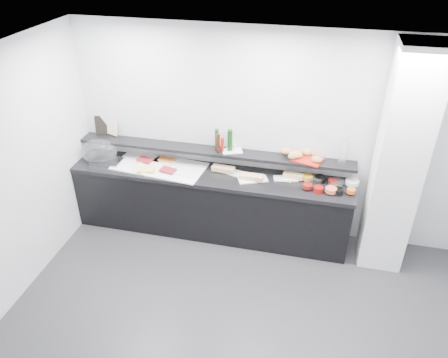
% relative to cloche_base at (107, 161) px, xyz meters
% --- Properties ---
extents(ground, '(5.00, 5.00, 0.00)m').
position_rel_cloche_base_xyz_m(ground, '(2.10, -1.66, -0.92)').
color(ground, '#2D2D30').
rests_on(ground, ground).
extents(back_wall, '(5.00, 0.02, 2.70)m').
position_rel_cloche_base_xyz_m(back_wall, '(2.10, 0.34, 0.43)').
color(back_wall, silver).
rests_on(back_wall, ground).
extents(ceiling, '(5.00, 5.00, 0.00)m').
position_rel_cloche_base_xyz_m(ceiling, '(2.10, -1.66, 1.78)').
color(ceiling, white).
rests_on(ceiling, back_wall).
extents(column, '(0.50, 0.50, 2.70)m').
position_rel_cloche_base_xyz_m(column, '(3.60, -0.01, 0.43)').
color(column, white).
rests_on(column, ground).
extents(buffet_cabinet, '(3.60, 0.60, 0.85)m').
position_rel_cloche_base_xyz_m(buffet_cabinet, '(1.40, 0.04, -0.50)').
color(buffet_cabinet, black).
rests_on(buffet_cabinet, ground).
extents(counter_top, '(3.62, 0.62, 0.05)m').
position_rel_cloche_base_xyz_m(counter_top, '(1.40, 0.04, -0.05)').
color(counter_top, black).
rests_on(counter_top, buffet_cabinet).
extents(wall_shelf, '(3.60, 0.25, 0.04)m').
position_rel_cloche_base_xyz_m(wall_shelf, '(1.40, 0.21, 0.21)').
color(wall_shelf, black).
rests_on(wall_shelf, back_wall).
extents(cloche_base, '(0.40, 0.27, 0.04)m').
position_rel_cloche_base_xyz_m(cloche_base, '(0.00, 0.00, 0.00)').
color(cloche_base, '#A9AAAF').
rests_on(cloche_base, counter_top).
extents(cloche_dome, '(0.56, 0.45, 0.34)m').
position_rel_cloche_base_xyz_m(cloche_dome, '(-0.12, 0.05, 0.11)').
color(cloche_dome, white).
rests_on(cloche_dome, cloche_base).
extents(linen_runner, '(1.24, 0.69, 0.01)m').
position_rel_cloche_base_xyz_m(linen_runner, '(0.72, 0.06, -0.01)').
color(linen_runner, white).
rests_on(linen_runner, counter_top).
extents(platter_meat_a, '(0.35, 0.28, 0.01)m').
position_rel_cloche_base_xyz_m(platter_meat_a, '(0.51, 0.18, 0.00)').
color(platter_meat_a, silver).
rests_on(platter_meat_a, linen_runner).
extents(food_meat_a, '(0.23, 0.18, 0.02)m').
position_rel_cloche_base_xyz_m(food_meat_a, '(0.49, 0.12, 0.02)').
color(food_meat_a, maroon).
rests_on(food_meat_a, platter_meat_a).
extents(platter_salmon, '(0.34, 0.27, 0.01)m').
position_rel_cloche_base_xyz_m(platter_salmon, '(0.76, 0.19, 0.00)').
color(platter_salmon, silver).
rests_on(platter_salmon, linen_runner).
extents(food_salmon, '(0.22, 0.17, 0.02)m').
position_rel_cloche_base_xyz_m(food_salmon, '(0.77, 0.20, 0.02)').
color(food_salmon, orange).
rests_on(food_salmon, platter_salmon).
extents(platter_cheese, '(0.35, 0.30, 0.01)m').
position_rel_cloche_base_xyz_m(platter_cheese, '(0.51, -0.08, 0.00)').
color(platter_cheese, white).
rests_on(platter_cheese, linen_runner).
extents(food_cheese, '(0.24, 0.19, 0.02)m').
position_rel_cloche_base_xyz_m(food_cheese, '(0.60, -0.12, 0.02)').
color(food_cheese, '#FDD362').
rests_on(food_cheese, platter_cheese).
extents(platter_meat_b, '(0.37, 0.28, 0.01)m').
position_rel_cloche_base_xyz_m(platter_meat_b, '(1.10, -0.03, 0.00)').
color(platter_meat_b, white).
rests_on(platter_meat_b, linen_runner).
extents(food_meat_b, '(0.22, 0.17, 0.02)m').
position_rel_cloche_base_xyz_m(food_meat_b, '(0.88, -0.07, 0.02)').
color(food_meat_b, maroon).
rests_on(food_meat_b, platter_meat_b).
extents(sandwich_plate_left, '(0.38, 0.24, 0.01)m').
position_rel_cloche_base_xyz_m(sandwich_plate_left, '(1.73, 0.11, -0.01)').
color(sandwich_plate_left, silver).
rests_on(sandwich_plate_left, counter_top).
extents(sandwich_food_left, '(0.30, 0.14, 0.06)m').
position_rel_cloche_base_xyz_m(sandwich_food_left, '(1.56, 0.12, 0.02)').
color(sandwich_food_left, tan).
rests_on(sandwich_food_left, sandwich_plate_left).
extents(tongs_left, '(0.16, 0.02, 0.01)m').
position_rel_cloche_base_xyz_m(tongs_left, '(1.67, 0.08, -0.00)').
color(tongs_left, silver).
rests_on(tongs_left, sandwich_plate_left).
extents(sandwich_plate_mid, '(0.39, 0.28, 0.01)m').
position_rel_cloche_base_xyz_m(sandwich_plate_mid, '(1.97, 0.00, -0.01)').
color(sandwich_plate_mid, white).
rests_on(sandwich_plate_mid, counter_top).
extents(sandwich_food_mid, '(0.30, 0.12, 0.06)m').
position_rel_cloche_base_xyz_m(sandwich_food_mid, '(1.95, 0.00, 0.02)').
color(sandwich_food_mid, tan).
rests_on(sandwich_food_mid, sandwich_plate_mid).
extents(tongs_mid, '(0.16, 0.03, 0.01)m').
position_rel_cloche_base_xyz_m(tongs_mid, '(1.86, -0.02, -0.00)').
color(tongs_mid, silver).
rests_on(tongs_mid, sandwich_plate_mid).
extents(sandwich_plate_right, '(0.32, 0.19, 0.01)m').
position_rel_cloche_base_xyz_m(sandwich_plate_right, '(2.36, 0.12, -0.01)').
color(sandwich_plate_right, white).
rests_on(sandwich_plate_right, counter_top).
extents(sandwich_food_right, '(0.26, 0.12, 0.06)m').
position_rel_cloche_base_xyz_m(sandwich_food_right, '(2.45, 0.16, 0.02)').
color(sandwich_food_right, '#DEAB74').
rests_on(sandwich_food_right, sandwich_plate_right).
extents(tongs_right, '(0.16, 0.01, 0.01)m').
position_rel_cloche_base_xyz_m(tongs_right, '(2.35, 0.03, -0.00)').
color(tongs_right, silver).
rests_on(tongs_right, sandwich_plate_right).
extents(bowl_glass_fruit, '(0.18, 0.18, 0.07)m').
position_rel_cloche_base_xyz_m(bowl_glass_fruit, '(2.73, 0.13, 0.02)').
color(bowl_glass_fruit, white).
rests_on(bowl_glass_fruit, counter_top).
extents(fill_glass_fruit, '(0.15, 0.15, 0.05)m').
position_rel_cloche_base_xyz_m(fill_glass_fruit, '(2.62, 0.15, 0.03)').
color(fill_glass_fruit, orange).
rests_on(fill_glass_fruit, bowl_glass_fruit).
extents(bowl_black_jam, '(0.18, 0.18, 0.07)m').
position_rel_cloche_base_xyz_m(bowl_black_jam, '(2.78, 0.17, 0.02)').
color(bowl_black_jam, black).
rests_on(bowl_black_jam, counter_top).
extents(fill_black_jam, '(0.16, 0.16, 0.05)m').
position_rel_cloche_base_xyz_m(fill_black_jam, '(2.94, 0.12, 0.03)').
color(fill_black_jam, '#520E0B').
rests_on(fill_black_jam, bowl_black_jam).
extents(bowl_glass_cream, '(0.19, 0.19, 0.07)m').
position_rel_cloche_base_xyz_m(bowl_glass_cream, '(2.98, 0.11, 0.02)').
color(bowl_glass_cream, silver).
rests_on(bowl_glass_cream, counter_top).
extents(fill_glass_cream, '(0.21, 0.21, 0.05)m').
position_rel_cloche_base_xyz_m(fill_glass_cream, '(3.16, 0.16, 0.03)').
color(fill_glass_cream, white).
rests_on(fill_glass_cream, bowl_glass_cream).
extents(bowl_red_jam, '(0.12, 0.12, 0.07)m').
position_rel_cloche_base_xyz_m(bowl_red_jam, '(2.77, -0.08, 0.02)').
color(bowl_red_jam, maroon).
rests_on(bowl_red_jam, counter_top).
extents(fill_red_jam, '(0.15, 0.15, 0.05)m').
position_rel_cloche_base_xyz_m(fill_red_jam, '(2.64, -0.05, 0.03)').
color(fill_red_jam, '#63130E').
rests_on(fill_red_jam, bowl_red_jam).
extents(bowl_glass_salmon, '(0.20, 0.20, 0.07)m').
position_rel_cloche_base_xyz_m(bowl_glass_salmon, '(2.96, -0.04, 0.02)').
color(bowl_glass_salmon, white).
rests_on(bowl_glass_salmon, counter_top).
extents(fill_glass_salmon, '(0.14, 0.14, 0.05)m').
position_rel_cloche_base_xyz_m(fill_glass_salmon, '(2.92, -0.08, 0.03)').
color(fill_glass_salmon, '#E75938').
rests_on(fill_glass_salmon, bowl_glass_salmon).
extents(bowl_black_fruit, '(0.14, 0.14, 0.07)m').
position_rel_cloche_base_xyz_m(bowl_black_fruit, '(3.00, -0.07, 0.02)').
color(bowl_black_fruit, black).
rests_on(bowl_black_fruit, counter_top).
extents(fill_black_fruit, '(0.11, 0.11, 0.05)m').
position_rel_cloche_base_xyz_m(fill_black_fruit, '(3.15, -0.04, 0.03)').
color(fill_black_fruit, '#D5561D').
rests_on(fill_black_fruit, bowl_black_fruit).
extents(framed_print, '(0.24, 0.14, 0.26)m').
position_rel_cloche_base_xyz_m(framed_print, '(-0.16, 0.33, 0.36)').
color(framed_print, black).
rests_on(framed_print, wall_shelf).
extents(print_art, '(0.20, 0.11, 0.22)m').
position_rel_cloche_base_xyz_m(print_art, '(-0.02, 0.31, 0.36)').
color(print_art, beige).
rests_on(print_art, framed_print).
extents(condiment_tray, '(0.29, 0.23, 0.01)m').
position_rel_cloche_base_xyz_m(condiment_tray, '(1.65, 0.23, 0.24)').
color(condiment_tray, white).
rests_on(condiment_tray, wall_shelf).
extents(bottle_green_a, '(0.06, 0.06, 0.26)m').
position_rel_cloche_base_xyz_m(bottle_green_a, '(1.44, 0.26, 0.37)').
color(bottle_green_a, '#103C1B').
rests_on(bottle_green_a, condiment_tray).
extents(bottle_brown, '(0.05, 0.05, 0.24)m').
position_rel_cloche_base_xyz_m(bottle_brown, '(1.48, 0.17, 0.36)').
color(bottle_brown, '#39150A').
rests_on(bottle_brown, condiment_tray).
extents(bottle_green_b, '(0.07, 0.07, 0.28)m').
position_rel_cloche_base_xyz_m(bottle_green_b, '(1.62, 0.23, 0.38)').
color(bottle_green_b, '#0F3812').
rests_on(bottle_green_b, condiment_tray).
extents(bottle_hot, '(0.04, 0.04, 0.18)m').
position_rel_cloche_base_xyz_m(bottle_hot, '(1.54, 0.19, 0.33)').
color(bottle_hot, '#A90E0C').
rests_on(bottle_hot, condiment_tray).
extents(shaker_salt, '(0.04, 0.04, 0.07)m').
position_rel_cloche_base_xyz_m(shaker_salt, '(1.59, 0.25, 0.28)').
color(shaker_salt, silver).
rests_on(shaker_salt, condiment_tray).
extents(shaker_pepper, '(0.03, 0.03, 0.07)m').
position_rel_cloche_base_xyz_m(shaker_pepper, '(1.68, 0.26, 0.28)').
color(shaker_pepper, white).
rests_on(shaker_pepper, condiment_tray).
extents(bread_tray, '(0.42, 0.34, 0.02)m').
position_rel_cloche_base_xyz_m(bread_tray, '(2.60, 0.22, 0.24)').
color(bread_tray, '#B12013').
rests_on(bread_tray, wall_shelf).
extents(bread_roll_nw, '(0.16, 0.10, 0.08)m').
position_rel_cloche_base_xyz_m(bread_roll_nw, '(2.33, 0.28, 0.29)').
color(bread_roll_nw, '#C08449').
rests_on(bread_roll_nw, bread_tray).
extents(bread_roll_ne, '(0.13, 0.10, 0.08)m').
position_rel_cloche_base_xyz_m(bread_roll_ne, '(2.58, 0.31, 0.29)').
color(bread_roll_ne, '#B59245').
rests_on(bread_roll_ne, bread_tray).
extents(bread_roll_sw, '(0.15, 0.12, 0.08)m').
position_rel_cloche_base_xyz_m(bread_roll_sw, '(2.43, 0.19, 0.29)').
color(bread_roll_sw, '#D68851').
rests_on(bread_roll_sw, bread_tray).
extents(bread_roll_s, '(0.14, 0.11, 0.08)m').
position_rel_cloche_base_xyz_m(bread_roll_s, '(2.42, 0.16, 0.29)').
color(bread_roll_s, '#AD8142').
rests_on(bread_roll_s, bread_tray).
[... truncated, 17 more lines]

